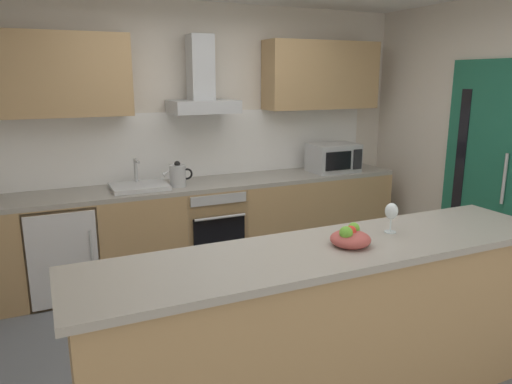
# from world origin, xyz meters

# --- Properties ---
(ground) EXTENTS (5.51, 4.68, 0.02)m
(ground) POSITION_xyz_m (0.00, 0.00, -0.01)
(ground) COLOR slate
(wall_back) EXTENTS (5.51, 0.12, 2.60)m
(wall_back) POSITION_xyz_m (0.00, 1.90, 1.30)
(wall_back) COLOR silver
(wall_back) RESTS_ON ground
(backsplash_tile) EXTENTS (3.84, 0.02, 0.66)m
(backsplash_tile) POSITION_xyz_m (0.00, 1.83, 1.23)
(backsplash_tile) COLOR white
(counter_back) EXTENTS (3.97, 0.60, 0.90)m
(counter_back) POSITION_xyz_m (0.00, 1.52, 0.45)
(counter_back) COLOR tan
(counter_back) RESTS_ON ground
(counter_island) EXTENTS (2.80, 0.64, 1.00)m
(counter_island) POSITION_xyz_m (-0.10, -0.76, 0.51)
(counter_island) COLOR tan
(counter_island) RESTS_ON ground
(upper_cabinets) EXTENTS (3.92, 0.32, 0.70)m
(upper_cabinets) POSITION_xyz_m (-0.00, 1.67, 1.91)
(upper_cabinets) COLOR tan
(side_door) EXTENTS (0.08, 0.85, 2.05)m
(side_door) POSITION_xyz_m (2.24, 0.30, 1.03)
(side_door) COLOR #1E664C
(side_door) RESTS_ON ground
(oven) EXTENTS (0.60, 0.62, 0.80)m
(oven) POSITION_xyz_m (-0.03, 1.49, 0.46)
(oven) COLOR slate
(oven) RESTS_ON ground
(refrigerator) EXTENTS (0.58, 0.60, 0.85)m
(refrigerator) POSITION_xyz_m (-1.39, 1.49, 0.43)
(refrigerator) COLOR white
(refrigerator) RESTS_ON ground
(microwave) EXTENTS (0.50, 0.38, 0.30)m
(microwave) POSITION_xyz_m (1.38, 1.47, 1.05)
(microwave) COLOR #B7BABC
(microwave) RESTS_ON counter_back
(sink) EXTENTS (0.50, 0.40, 0.26)m
(sink) POSITION_xyz_m (-0.69, 1.50, 0.93)
(sink) COLOR silver
(sink) RESTS_ON counter_back
(kettle) EXTENTS (0.29, 0.15, 0.24)m
(kettle) POSITION_xyz_m (-0.34, 1.46, 1.01)
(kettle) COLOR #B7BABC
(kettle) RESTS_ON counter_back
(range_hood) EXTENTS (0.62, 0.45, 0.72)m
(range_hood) POSITION_xyz_m (-0.03, 1.62, 1.79)
(range_hood) COLOR #B7BABC
(wine_glass) EXTENTS (0.08, 0.08, 0.18)m
(wine_glass) POSITION_xyz_m (0.35, -0.70, 1.13)
(wine_glass) COLOR silver
(wine_glass) RESTS_ON counter_island
(fruit_bowl) EXTENTS (0.22, 0.22, 0.13)m
(fruit_bowl) POSITION_xyz_m (-0.01, -0.78, 1.05)
(fruit_bowl) COLOR #B24C47
(fruit_bowl) RESTS_ON counter_island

